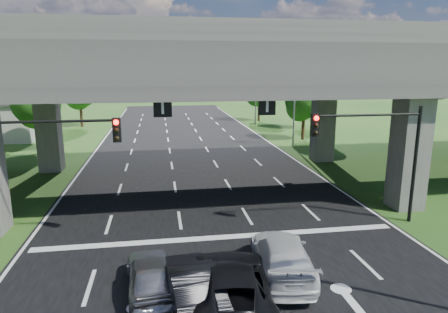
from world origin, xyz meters
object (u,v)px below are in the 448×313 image
object	(u,v)px
signal_right	(377,144)
streetlight_far	(291,88)
streetlight_beyond	(253,82)
car_white	(282,256)
car_trailing	(231,286)
car_dark	(192,285)
signal_left	(39,155)
car_silver	(151,274)

from	to	relation	value
signal_right	streetlight_far	distance (m)	20.25
streetlight_beyond	car_white	xyz separation A→B (m)	(-8.30, -40.19, -5.08)
signal_right	car_trailing	world-z (taller)	signal_right
car_dark	streetlight_beyond	bearing A→B (deg)	-112.73
signal_left	streetlight_beyond	bearing A→B (deg)	63.57
car_white	streetlight_far	bearing A→B (deg)	-101.29
car_dark	car_trailing	bearing A→B (deg)	158.06
car_silver	car_dark	xyz separation A→B (m)	(1.36, -1.06, 0.06)
signal_left	car_dark	world-z (taller)	signal_left
signal_right	streetlight_far	bearing A→B (deg)	83.53
car_silver	car_trailing	bearing A→B (deg)	146.48
car_dark	streetlight_far	bearing A→B (deg)	-121.62
signal_left	streetlight_beyond	xyz separation A→B (m)	(17.92, 36.06, 1.66)
signal_right	car_silver	distance (m)	12.42
signal_right	car_white	bearing A→B (deg)	-145.55
car_silver	car_dark	distance (m)	1.73
car_white	signal_left	bearing A→B (deg)	-15.59
signal_right	car_trailing	xyz separation A→B (m)	(-8.36, -6.04, -3.38)
streetlight_beyond	car_silver	bearing A→B (deg)	-108.05
signal_left	car_white	bearing A→B (deg)	-23.24
car_trailing	car_silver	bearing A→B (deg)	-22.38
car_silver	streetlight_beyond	bearing A→B (deg)	-113.48
signal_left	streetlight_beyond	distance (m)	40.30
streetlight_beyond	car_dark	xyz separation A→B (m)	(-11.90, -41.76, -5.07)
streetlight_far	car_trailing	xyz separation A→B (m)	(-10.63, -26.10, -5.04)
signal_left	streetlight_far	distance (m)	26.95
streetlight_far	car_dark	bearing A→B (deg)	-114.79
car_silver	car_dark	bearing A→B (deg)	136.66
signal_left	car_dark	bearing A→B (deg)	-43.42
signal_left	car_dark	size ratio (longest dim) A/B	1.32
car_silver	car_dark	size ratio (longest dim) A/B	0.89
signal_left	car_silver	distance (m)	7.43
signal_left	car_dark	xyz separation A→B (m)	(6.02, -5.70, -3.41)
signal_right	car_white	xyz separation A→B (m)	(-6.02, -4.13, -3.42)
car_dark	car_trailing	world-z (taller)	car_trailing
streetlight_far	car_dark	size ratio (longest dim) A/B	2.20
streetlight_beyond	car_trailing	bearing A→B (deg)	-104.17
car_dark	car_trailing	distance (m)	1.31
car_dark	car_white	distance (m)	3.93
signal_left	streetlight_far	xyz separation A→B (m)	(17.92, 20.06, 1.66)
signal_right	car_silver	xyz separation A→B (m)	(-10.99, -4.64, -3.46)
streetlight_far	car_silver	xyz separation A→B (m)	(-13.26, -24.70, -5.13)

